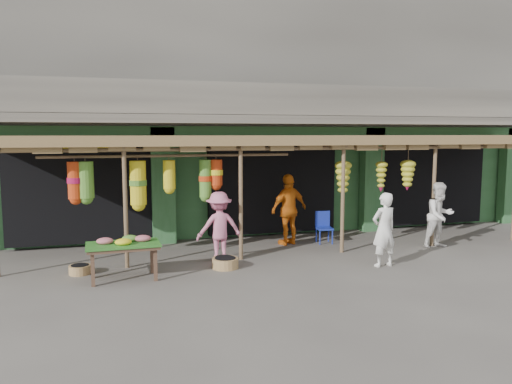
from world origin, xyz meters
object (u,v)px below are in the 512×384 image
object	(u,v)px
person_front	(384,230)
person_vendor	(289,209)
person_shopper	(219,227)
blue_chair	(324,225)
person_right	(440,215)
flower_table	(124,245)

from	to	relation	value
person_front	person_vendor	xyz separation A→B (m)	(-1.23, 2.57, 0.11)
person_front	person_shopper	xyz separation A→B (m)	(-3.31, 1.35, -0.01)
blue_chair	person_shopper	xyz separation A→B (m)	(-3.02, -1.16, 0.33)
person_front	person_vendor	distance (m)	2.85
person_right	person_shopper	distance (m)	5.56
person_vendor	person_shopper	xyz separation A→B (m)	(-2.08, -1.22, -0.13)
person_front	person_shopper	bearing A→B (deg)	-31.17
blue_chair	flower_table	bearing A→B (deg)	-151.94
person_vendor	person_shopper	bearing A→B (deg)	11.71
person_front	person_right	distance (m)	2.55
person_right	person_vendor	size ratio (longest dim) A/B	0.90
blue_chair	person_right	distance (m)	2.89
person_shopper	person_right	bearing A→B (deg)	174.74
person_vendor	person_shopper	distance (m)	2.41
flower_table	blue_chair	xyz separation A→B (m)	(5.08, 1.98, -0.22)
flower_table	blue_chair	distance (m)	5.45
blue_chair	person_front	world-z (taller)	person_front
flower_table	person_vendor	distance (m)	4.62
flower_table	person_vendor	xyz separation A→B (m)	(4.14, 2.03, 0.24)
flower_table	person_shopper	size ratio (longest dim) A/B	0.91
flower_table	person_shopper	xyz separation A→B (m)	(2.06, 0.82, 0.11)
person_front	person_right	size ratio (longest dim) A/B	0.97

